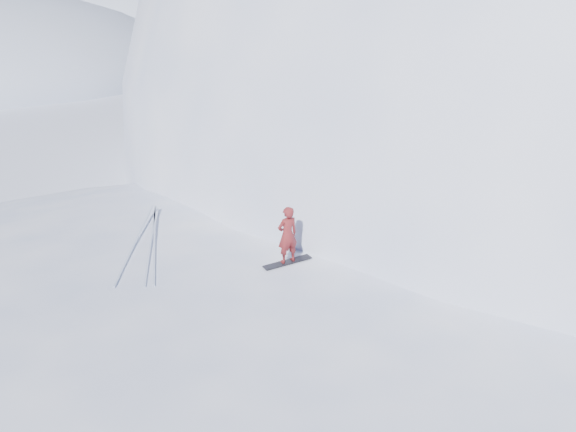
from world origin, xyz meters
name	(u,v)px	position (x,y,z in m)	size (l,w,h in m)	color
ground	(168,416)	(0.00, 0.00, 0.00)	(400.00, 400.00, 0.00)	white
near_ridge	(223,343)	(1.00, 3.00, 0.00)	(36.00, 28.00, 4.80)	white
summit_peak	(559,145)	(22.00, 26.00, 0.00)	(60.00, 56.00, 56.00)	white
peak_shoulder	(407,171)	(10.00, 20.00, 0.00)	(28.00, 24.00, 18.00)	white
far_ridge_c	(104,43)	(-40.00, 110.00, 0.00)	(140.00, 90.00, 36.00)	white
wind_bumps	(166,361)	(-0.56, 2.12, 0.00)	(16.00, 14.40, 1.00)	white
snowboard	(287,262)	(2.96, 3.79, 2.41)	(1.58, 0.29, 0.03)	black
snowboarder	(287,235)	(2.96, 3.79, 3.32)	(0.65, 0.43, 1.79)	maroon
board_tracks	(147,239)	(-1.70, 5.26, 2.42)	(1.63, 5.99, 0.04)	silver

